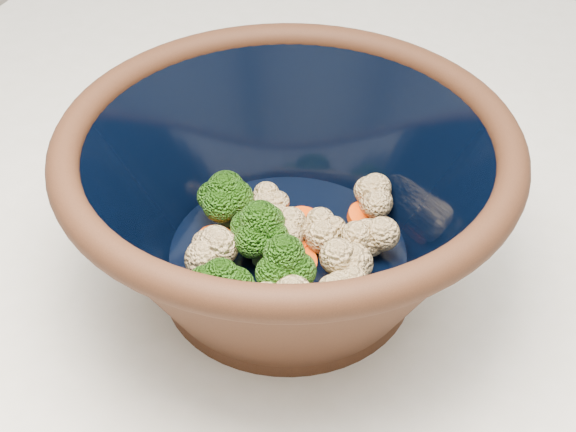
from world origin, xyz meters
name	(u,v)px	position (x,y,z in m)	size (l,w,h in m)	color
mixing_bowl	(288,202)	(-0.10, 0.02, 0.98)	(0.38, 0.38, 0.14)	black
vegetable_pile	(276,242)	(-0.10, 0.00, 0.95)	(0.15, 0.17, 0.06)	#608442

